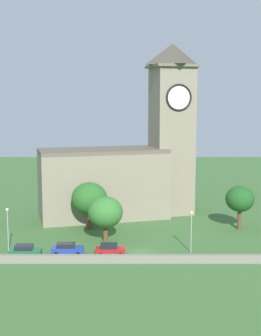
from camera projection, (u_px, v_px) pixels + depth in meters
name	position (u px, v px, depth m)	size (l,w,h in m)	color
ground_plane	(140.00, 226.00, 84.29)	(200.00, 200.00, 0.00)	#3D6633
church	(128.00, 164.00, 90.47)	(30.76, 16.70, 32.27)	gray
quay_barrier	(143.00, 259.00, 65.03)	(51.48, 0.70, 1.15)	gray
car_green	(25.00, 251.00, 67.23)	(4.37, 2.12, 1.83)	#1E6B38
car_blue	(67.00, 249.00, 68.65)	(4.62, 2.13, 1.63)	#233D9E
car_red	(110.00, 249.00, 68.30)	(4.23, 2.06, 1.65)	red
streetlamp_west_end	(8.00, 222.00, 69.81)	(0.44, 0.44, 6.37)	#9EA0A5
streetlamp_west_mid	(191.00, 225.00, 68.88)	(0.44, 0.44, 6.13)	#9EA0A5
tree_riverside_east	(240.00, 199.00, 81.26)	(4.85, 4.85, 7.44)	brown
tree_churchyard	(89.00, 199.00, 81.50)	(6.05, 6.05, 8.03)	brown
tree_riverside_west	(105.00, 212.00, 74.41)	(5.46, 5.46, 7.10)	brown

